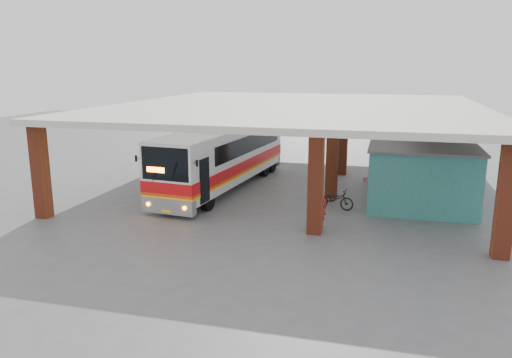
{
  "coord_description": "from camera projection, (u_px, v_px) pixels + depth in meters",
  "views": [
    {
      "loc": [
        5.77,
        -22.99,
        6.94
      ],
      "look_at": [
        -0.36,
        0.0,
        1.48
      ],
      "focal_mm": 35.0,
      "sensor_mm": 36.0,
      "label": 1
    }
  ],
  "objects": [
    {
      "name": "ground",
      "position": [
        263.0,
        208.0,
        24.65
      ],
      "size": [
        90.0,
        90.0,
        0.0
      ],
      "primitive_type": "plane",
      "color": "#515154",
      "rests_on": "ground"
    },
    {
      "name": "red_chair",
      "position": [
        369.0,
        176.0,
        30.14
      ],
      "size": [
        0.49,
        0.49,
        0.75
      ],
      "rotation": [
        0.0,
        0.0,
        -0.29
      ],
      "color": "red",
      "rests_on": "ground"
    },
    {
      "name": "canopy_roof",
      "position": [
        298.0,
        107.0,
        29.64
      ],
      "size": [
        21.0,
        23.0,
        0.3
      ],
      "primitive_type": "cube",
      "color": "beige",
      "rests_on": "brick_columns"
    },
    {
      "name": "brick_columns",
      "position": [
        309.0,
        150.0,
        28.52
      ],
      "size": [
        20.1,
        21.6,
        4.35
      ],
      "color": "brown",
      "rests_on": "ground"
    },
    {
      "name": "pedestrian",
      "position": [
        319.0,
        206.0,
        21.71
      ],
      "size": [
        0.7,
        0.48,
        1.83
      ],
      "primitive_type": "imported",
      "rotation": [
        0.0,
        0.0,
        3.07
      ],
      "color": "red",
      "rests_on": "ground"
    },
    {
      "name": "motorcycle",
      "position": [
        334.0,
        199.0,
        24.47
      ],
      "size": [
        2.03,
        1.0,
        1.02
      ],
      "primitive_type": "imported",
      "rotation": [
        0.0,
        0.0,
        1.4
      ],
      "color": "black",
      "rests_on": "ground"
    },
    {
      "name": "shop_building",
      "position": [
        420.0,
        170.0,
        26.19
      ],
      "size": [
        5.2,
        8.2,
        3.11
      ],
      "color": "#296764",
      "rests_on": "ground"
    },
    {
      "name": "coach_bus",
      "position": [
        223.0,
        156.0,
        28.37
      ],
      "size": [
        3.99,
        13.03,
        3.74
      ],
      "rotation": [
        0.0,
        0.0,
        -0.1
      ],
      "color": "silver",
      "rests_on": "ground"
    }
  ]
}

